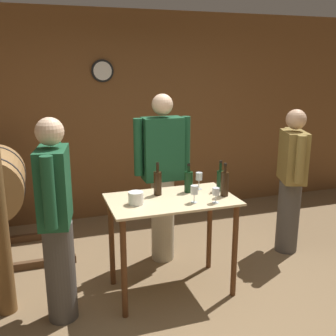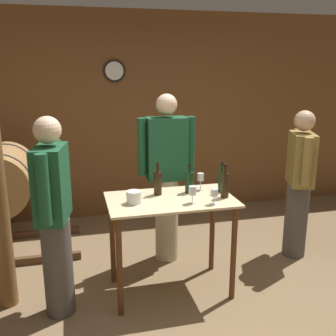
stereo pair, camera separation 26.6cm
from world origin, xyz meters
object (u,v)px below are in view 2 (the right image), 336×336
(wine_bottle_right, at_px, (222,181))
(wine_glass_near_right, at_px, (201,178))
(person_host, at_px, (54,215))
(wine_bottle_left, at_px, (189,182))
(wine_bottle_center, at_px, (225,184))
(wine_glass_near_left, at_px, (192,191))
(wine_glass_near_center, at_px, (214,193))
(wine_bottle_far_left, at_px, (158,182))
(person_visitor_with_scarf, at_px, (299,182))
(ice_bucket, at_px, (134,197))
(person_visitor_bearded, at_px, (167,175))

(wine_bottle_right, xyz_separation_m, wine_glass_near_right, (-0.17, 0.10, 0.01))
(wine_glass_near_right, relative_size, person_host, 0.10)
(wine_bottle_left, relative_size, wine_bottle_center, 0.89)
(wine_glass_near_left, distance_m, wine_glass_near_center, 0.18)
(wine_bottle_far_left, relative_size, person_visitor_with_scarf, 0.19)
(wine_bottle_left, xyz_separation_m, wine_glass_near_right, (0.12, 0.05, 0.02))
(person_host, bearing_deg, wine_bottle_center, 1.23)
(wine_bottle_far_left, relative_size, person_host, 0.18)
(wine_bottle_far_left, distance_m, wine_bottle_left, 0.29)
(person_host, xyz_separation_m, person_visitor_with_scarf, (2.46, 0.46, -0.04))
(wine_bottle_left, distance_m, wine_glass_near_right, 0.13)
(wine_bottle_far_left, distance_m, wine_glass_near_left, 0.37)
(wine_bottle_left, height_order, ice_bucket, wine_bottle_left)
(wine_bottle_center, xyz_separation_m, wine_bottle_right, (0.03, 0.15, -0.01))
(wine_glass_near_center, relative_size, person_host, 0.08)
(wine_bottle_center, height_order, person_visitor_bearded, person_visitor_bearded)
(wine_bottle_left, height_order, person_visitor_bearded, person_visitor_bearded)
(wine_bottle_far_left, height_order, wine_glass_near_center, wine_bottle_far_left)
(wine_glass_near_center, height_order, person_host, person_host)
(wine_bottle_left, distance_m, ice_bucket, 0.56)
(wine_glass_near_left, relative_size, person_visitor_with_scarf, 0.09)
(wine_bottle_center, height_order, person_visitor_with_scarf, person_visitor_with_scarf)
(wine_bottle_left, bearing_deg, person_host, -168.81)
(wine_bottle_far_left, height_order, wine_bottle_right, wine_bottle_far_left)
(ice_bucket, bearing_deg, wine_glass_near_left, -13.81)
(wine_glass_near_left, distance_m, ice_bucket, 0.49)
(ice_bucket, bearing_deg, person_visitor_bearded, 55.77)
(wine_bottle_left, bearing_deg, ice_bucket, -163.06)
(person_visitor_with_scarf, bearing_deg, wine_bottle_left, -169.89)
(wine_bottle_right, relative_size, person_visitor_bearded, 0.16)
(wine_bottle_right, bearing_deg, ice_bucket, -172.33)
(wine_bottle_center, height_order, wine_glass_near_left, wine_bottle_center)
(wine_bottle_far_left, bearing_deg, person_host, -164.71)
(person_host, xyz_separation_m, person_visitor_bearded, (1.09, 0.72, 0.05))
(person_host, bearing_deg, wine_glass_near_right, 12.17)
(wine_glass_near_left, height_order, wine_glass_near_center, wine_glass_near_left)
(wine_glass_near_left, xyz_separation_m, wine_glass_near_right, (0.18, 0.33, 0.01))
(wine_bottle_left, xyz_separation_m, person_host, (-1.19, -0.23, -0.12))
(wine_bottle_center, bearing_deg, wine_glass_near_right, 119.04)
(wine_bottle_left, distance_m, wine_glass_near_center, 0.36)
(wine_bottle_left, height_order, wine_glass_near_right, wine_bottle_left)
(wine_glass_near_left, bearing_deg, wine_bottle_left, 78.29)
(person_visitor_bearded, bearing_deg, wine_bottle_right, -54.11)
(wine_bottle_far_left, relative_size, wine_bottle_left, 1.12)
(person_host, distance_m, person_visitor_with_scarf, 2.50)
(person_host, bearing_deg, ice_bucket, 6.29)
(ice_bucket, xyz_separation_m, person_visitor_bearded, (0.44, 0.65, -0.01))
(wine_bottle_far_left, height_order, wine_glass_near_left, wine_bottle_far_left)
(wine_bottle_left, height_order, person_host, person_host)
(wine_glass_near_left, bearing_deg, wine_glass_near_center, -20.71)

